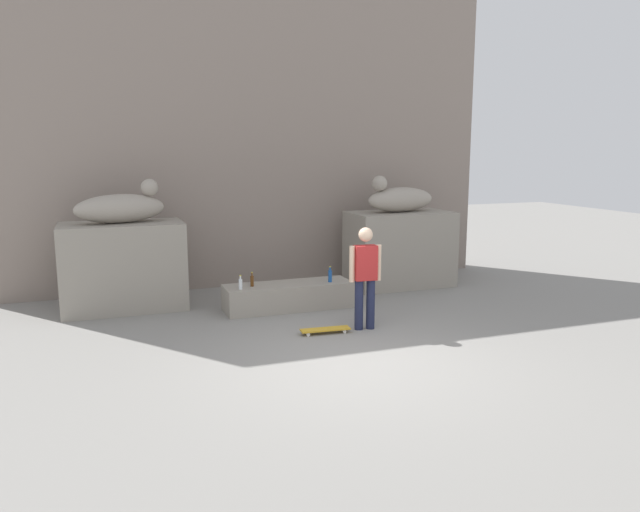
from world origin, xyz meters
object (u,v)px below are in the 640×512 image
at_px(statue_reclining_left, 122,207).
at_px(skateboard, 325,329).
at_px(bottle_clear, 241,284).
at_px(bottle_blue, 330,276).
at_px(bottle_brown, 252,281).
at_px(skater, 365,274).
at_px(statue_reclining_right, 399,199).

distance_m(statue_reclining_left, skateboard, 4.35).
xyz_separation_m(bottle_clear, bottle_blue, (1.69, 0.00, 0.02)).
distance_m(skateboard, bottle_brown, 1.92).
height_order(skater, bottle_brown, skater).
relative_size(statue_reclining_left, statue_reclining_right, 1.01).
bearing_deg(bottle_brown, statue_reclining_right, 16.54).
bearing_deg(bottle_brown, skater, -48.98).
distance_m(statue_reclining_left, bottle_brown, 2.68).
relative_size(skater, bottle_blue, 5.70).
bearing_deg(skateboard, bottle_blue, -109.29).
bearing_deg(bottle_clear, bottle_brown, 31.51).
relative_size(bottle_blue, bottle_brown, 1.12).
bearing_deg(bottle_clear, statue_reclining_left, 147.38).
bearing_deg(bottle_clear, statue_reclining_right, 17.63).
bearing_deg(bottle_clear, bottle_blue, 0.14).
xyz_separation_m(statue_reclining_right, bottle_clear, (-3.70, -1.18, -1.30)).
height_order(statue_reclining_right, bottle_clear, statue_reclining_right).
relative_size(statue_reclining_left, bottle_clear, 6.67).
bearing_deg(bottle_clear, skater, -41.85).
xyz_separation_m(skateboard, bottle_blue, (0.68, 1.54, 0.52)).
xyz_separation_m(skater, skateboard, (-0.69, -0.01, -0.86)).
height_order(statue_reclining_right, skater, statue_reclining_right).
height_order(bottle_clear, bottle_blue, bottle_blue).
bearing_deg(skateboard, statue_reclining_left, -39.06).
xyz_separation_m(skater, bottle_brown, (-1.45, 1.67, -0.35)).
bearing_deg(bottle_blue, bottle_clear, -179.86).
bearing_deg(skateboard, skater, -174.62).
xyz_separation_m(statue_reclining_left, skateboard, (2.87, -2.72, -1.80)).
xyz_separation_m(skater, bottle_clear, (-1.70, 1.52, -0.35)).
relative_size(skateboard, bottle_brown, 3.10).
distance_m(statue_reclining_right, bottle_brown, 3.83).
height_order(skateboard, bottle_brown, bottle_brown).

